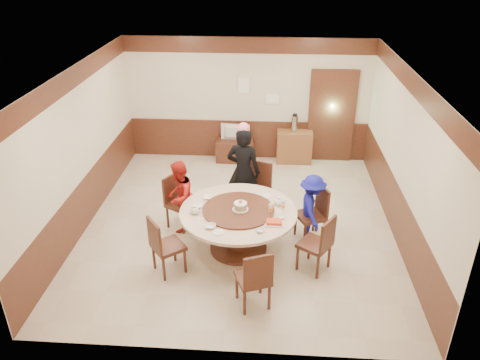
# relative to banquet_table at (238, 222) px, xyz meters

# --- Properties ---
(room) EXTENTS (6.00, 6.04, 2.84)m
(room) POSITION_rel_banquet_table_xyz_m (-0.03, 0.81, 0.55)
(room) COLOR beige
(room) RESTS_ON ground
(banquet_table) EXTENTS (1.90, 1.90, 0.78)m
(banquet_table) POSITION_rel_banquet_table_xyz_m (0.00, 0.00, 0.00)
(banquet_table) COLOR #472216
(banquet_table) RESTS_ON ground
(chair_0) EXTENTS (0.59, 0.58, 0.97)m
(chair_0) POSITION_rel_banquet_table_xyz_m (1.22, 0.41, -0.23)
(chair_0) COLOR #472216
(chair_0) RESTS_ON ground
(chair_1) EXTENTS (0.57, 0.58, 0.97)m
(chair_1) POSITION_rel_banquet_table_xyz_m (0.27, 1.24, -0.23)
(chair_1) COLOR #472216
(chair_1) RESTS_ON ground
(chair_2) EXTENTS (0.60, 0.60, 0.97)m
(chair_2) POSITION_rel_banquet_table_xyz_m (-1.09, 0.66, -0.23)
(chair_2) COLOR #472216
(chair_2) RESTS_ON ground
(chair_3) EXTENTS (0.62, 0.62, 0.97)m
(chair_3) POSITION_rel_banquet_table_xyz_m (-1.05, -0.65, -0.23)
(chair_3) COLOR #472216
(chair_3) RESTS_ON ground
(chair_4) EXTENTS (0.57, 0.58, 0.97)m
(chair_4) POSITION_rel_banquet_table_xyz_m (0.31, -1.33, -0.23)
(chair_4) COLOR #472216
(chair_4) RESTS_ON ground
(chair_5) EXTENTS (0.61, 0.61, 0.97)m
(chair_5) POSITION_rel_banquet_table_xyz_m (1.23, -0.45, -0.23)
(chair_5) COLOR #472216
(chair_5) RESTS_ON ground
(person_standing) EXTENTS (0.70, 0.54, 1.71)m
(person_standing) POSITION_rel_banquet_table_xyz_m (0.01, 1.21, 0.32)
(person_standing) COLOR black
(person_standing) RESTS_ON ground
(person_red) EXTENTS (0.58, 0.70, 1.31)m
(person_red) POSITION_rel_banquet_table_xyz_m (-1.07, 0.56, 0.12)
(person_red) COLOR #B41E18
(person_red) RESTS_ON ground
(person_blue) EXTENTS (0.52, 0.82, 1.20)m
(person_blue) POSITION_rel_banquet_table_xyz_m (1.21, 0.42, 0.07)
(person_blue) COLOR navy
(person_blue) RESTS_ON ground
(birthday_cake) EXTENTS (0.26, 0.26, 0.18)m
(birthday_cake) POSITION_rel_banquet_table_xyz_m (0.03, -0.01, 0.31)
(birthday_cake) COLOR white
(birthday_cake) RESTS_ON banquet_table
(teapot_left) EXTENTS (0.17, 0.15, 0.13)m
(teapot_left) POSITION_rel_banquet_table_xyz_m (-0.69, -0.14, 0.28)
(teapot_left) COLOR white
(teapot_left) RESTS_ON banquet_table
(teapot_right) EXTENTS (0.17, 0.15, 0.13)m
(teapot_right) POSITION_rel_banquet_table_xyz_m (0.64, 0.23, 0.28)
(teapot_right) COLOR white
(teapot_right) RESTS_ON banquet_table
(bowl_0) EXTENTS (0.16, 0.16, 0.04)m
(bowl_0) POSITION_rel_banquet_table_xyz_m (-0.55, 0.36, 0.24)
(bowl_0) COLOR white
(bowl_0) RESTS_ON banquet_table
(bowl_1) EXTENTS (0.12, 0.12, 0.04)m
(bowl_1) POSITION_rel_banquet_table_xyz_m (0.37, -0.59, 0.24)
(bowl_1) COLOR white
(bowl_1) RESTS_ON banquet_table
(bowl_2) EXTENTS (0.17, 0.17, 0.04)m
(bowl_2) POSITION_rel_banquet_table_xyz_m (-0.39, -0.52, 0.24)
(bowl_2) COLOR white
(bowl_2) RESTS_ON banquet_table
(bowl_3) EXTENTS (0.14, 0.14, 0.04)m
(bowl_3) POSITION_rel_banquet_table_xyz_m (0.68, -0.19, 0.24)
(bowl_3) COLOR white
(bowl_3) RESTS_ON banquet_table
(bowl_4) EXTENTS (0.16, 0.16, 0.04)m
(bowl_4) POSITION_rel_banquet_table_xyz_m (-0.66, 0.07, 0.24)
(bowl_4) COLOR white
(bowl_4) RESTS_ON banquet_table
(saucer_near) EXTENTS (0.18, 0.18, 0.01)m
(saucer_near) POSITION_rel_banquet_table_xyz_m (-0.25, -0.65, 0.22)
(saucer_near) COLOR white
(saucer_near) RESTS_ON banquet_table
(saucer_far) EXTENTS (0.18, 0.18, 0.01)m
(saucer_far) POSITION_rel_banquet_table_xyz_m (0.45, 0.50, 0.22)
(saucer_far) COLOR white
(saucer_far) RESTS_ON banquet_table
(shrimp_platter) EXTENTS (0.30, 0.20, 0.06)m
(shrimp_platter) POSITION_rel_banquet_table_xyz_m (0.58, -0.36, 0.24)
(shrimp_platter) COLOR white
(shrimp_platter) RESTS_ON banquet_table
(bottle_0) EXTENTS (0.06, 0.06, 0.16)m
(bottle_0) POSITION_rel_banquet_table_xyz_m (0.52, -0.04, 0.30)
(bottle_0) COLOR silver
(bottle_0) RESTS_ON banquet_table
(bottle_1) EXTENTS (0.06, 0.06, 0.16)m
(bottle_1) POSITION_rel_banquet_table_xyz_m (0.72, 0.07, 0.30)
(bottle_1) COLOR silver
(bottle_1) RESTS_ON banquet_table
(tv_stand) EXTENTS (0.85, 0.45, 0.50)m
(tv_stand) POSITION_rel_banquet_table_xyz_m (-0.34, 3.54, -0.28)
(tv_stand) COLOR #472216
(tv_stand) RESTS_ON ground
(television) EXTENTS (0.67, 0.16, 0.38)m
(television) POSITION_rel_banquet_table_xyz_m (-0.34, 3.54, 0.16)
(television) COLOR gray
(television) RESTS_ON tv_stand
(side_cabinet) EXTENTS (0.80, 0.40, 0.75)m
(side_cabinet) POSITION_rel_banquet_table_xyz_m (1.05, 3.57, -0.16)
(side_cabinet) COLOR brown
(side_cabinet) RESTS_ON ground
(thermos) EXTENTS (0.15, 0.15, 0.38)m
(thermos) POSITION_rel_banquet_table_xyz_m (1.02, 3.57, 0.41)
(thermos) COLOR silver
(thermos) RESTS_ON side_cabinet
(notice_left) EXTENTS (0.25, 0.00, 0.35)m
(notice_left) POSITION_rel_banquet_table_xyz_m (-0.14, 3.75, 1.22)
(notice_left) COLOR white
(notice_left) RESTS_ON room
(notice_right) EXTENTS (0.30, 0.00, 0.22)m
(notice_right) POSITION_rel_banquet_table_xyz_m (0.51, 3.75, 0.92)
(notice_right) COLOR white
(notice_right) RESTS_ON room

